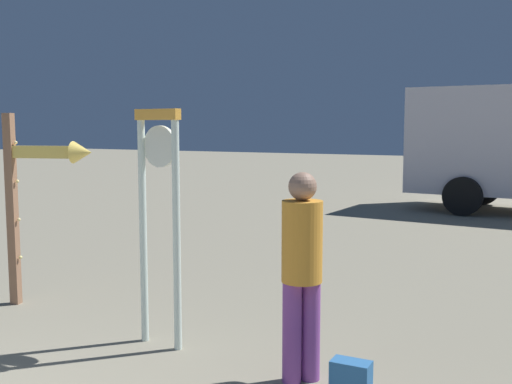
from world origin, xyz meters
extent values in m
cylinder|color=silver|center=(0.21, 2.81, 1.06)|extent=(0.07, 0.07, 2.12)
cylinder|color=silver|center=(0.62, 2.76, 1.06)|extent=(0.07, 0.07, 2.12)
cube|color=#F5A83C|center=(0.41, 2.78, 2.17)|extent=(0.50, 0.14, 0.10)
cylinder|color=white|center=(0.42, 2.81, 1.88)|extent=(0.39, 0.08, 0.38)
cube|color=black|center=(0.42, 2.84, 1.88)|extent=(0.09, 0.02, 0.05)
cube|color=black|center=(0.42, 2.84, 1.88)|extent=(0.09, 0.02, 0.14)
cube|color=#966A4E|center=(-1.89, 3.12, 1.10)|extent=(0.12, 0.12, 2.21)
cube|color=#FDD75F|center=(-1.48, 3.24, 1.77)|extent=(0.73, 0.26, 0.14)
cone|color=#FDD75F|center=(-1.03, 3.37, 1.77)|extent=(0.28, 0.30, 0.25)
sphere|color=#FFEB8C|center=(-1.81, 3.14, 0.55)|extent=(0.04, 0.04, 0.04)
sphere|color=#FFE396|center=(-1.81, 3.14, 0.99)|extent=(0.04, 0.04, 0.04)
sphere|color=#FFDB88|center=(-1.81, 3.14, 1.44)|extent=(0.04, 0.04, 0.04)
sphere|color=#FFE095|center=(-1.81, 3.14, 1.88)|extent=(0.04, 0.04, 0.04)
cylinder|color=#854397|center=(1.85, 2.57, 0.41)|extent=(0.15, 0.15, 0.83)
cylinder|color=#854397|center=(1.97, 2.68, 0.41)|extent=(0.15, 0.15, 0.83)
cylinder|color=orange|center=(1.91, 2.63, 1.15)|extent=(0.33, 0.33, 0.65)
sphere|color=#98735D|center=(1.91, 2.63, 1.59)|extent=(0.23, 0.23, 0.23)
cube|color=silver|center=(2.68, 13.79, 1.71)|extent=(4.66, 2.58, 2.52)
cylinder|color=black|center=(1.77, 12.73, 0.45)|extent=(0.92, 0.32, 0.90)
cylinder|color=black|center=(1.95, 14.99, 0.45)|extent=(0.92, 0.32, 0.90)
camera|label=1|loc=(3.70, -1.76, 2.07)|focal=42.37mm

